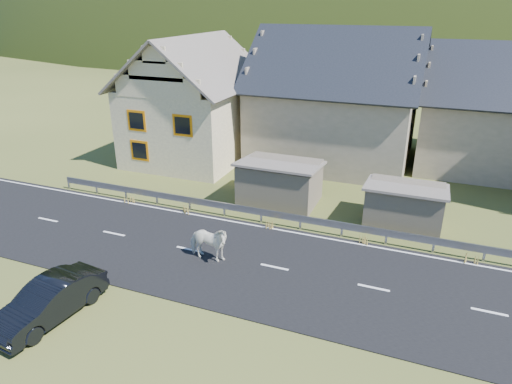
% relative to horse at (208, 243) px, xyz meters
% --- Properties ---
extents(ground, '(160.00, 160.00, 0.00)m').
position_rel_horse_xyz_m(ground, '(2.77, 0.47, -0.84)').
color(ground, '#343E19').
rests_on(ground, ground).
extents(road, '(60.00, 7.00, 0.04)m').
position_rel_horse_xyz_m(road, '(2.77, 0.47, -0.82)').
color(road, black).
rests_on(road, ground).
extents(lane_markings, '(60.00, 6.60, 0.01)m').
position_rel_horse_xyz_m(lane_markings, '(2.77, 0.47, -0.80)').
color(lane_markings, silver).
rests_on(lane_markings, road).
extents(guardrail, '(28.10, 0.09, 0.75)m').
position_rel_horse_xyz_m(guardrail, '(2.77, 4.16, -0.28)').
color(guardrail, '#93969B').
rests_on(guardrail, ground).
extents(shed_left, '(4.30, 3.30, 2.40)m').
position_rel_horse_xyz_m(shed_left, '(0.77, 6.97, 0.26)').
color(shed_left, '#706352').
rests_on(shed_left, ground).
extents(shed_right, '(3.80, 2.90, 2.20)m').
position_rel_horse_xyz_m(shed_right, '(7.27, 6.47, 0.16)').
color(shed_right, '#706352').
rests_on(shed_right, ground).
extents(house_cream, '(7.80, 9.80, 8.30)m').
position_rel_horse_xyz_m(house_cream, '(-7.23, 12.47, 3.51)').
color(house_cream, beige).
rests_on(house_cream, ground).
extents(house_stone_a, '(10.80, 9.80, 8.90)m').
position_rel_horse_xyz_m(house_stone_a, '(1.77, 15.47, 3.79)').
color(house_stone_a, tan).
rests_on(house_stone_a, ground).
extents(house_stone_b, '(9.80, 8.80, 8.10)m').
position_rel_horse_xyz_m(house_stone_b, '(11.77, 17.47, 3.39)').
color(house_stone_b, tan).
rests_on(house_stone_b, ground).
extents(mountain, '(440.00, 280.00, 260.00)m').
position_rel_horse_xyz_m(mountain, '(7.77, 180.47, -20.84)').
color(mountain, '#1D310C').
rests_on(mountain, ground).
extents(conifer_patch, '(76.00, 50.00, 28.00)m').
position_rel_horse_xyz_m(conifer_patch, '(-52.23, 110.47, 5.16)').
color(conifer_patch, black).
rests_on(conifer_patch, ground).
extents(horse, '(0.87, 1.90, 1.61)m').
position_rel_horse_xyz_m(horse, '(0.00, 0.00, 0.00)').
color(horse, white).
rests_on(horse, road).
extents(car, '(1.88, 4.25, 1.36)m').
position_rel_horse_xyz_m(car, '(-3.35, -5.33, -0.16)').
color(car, black).
rests_on(car, ground).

